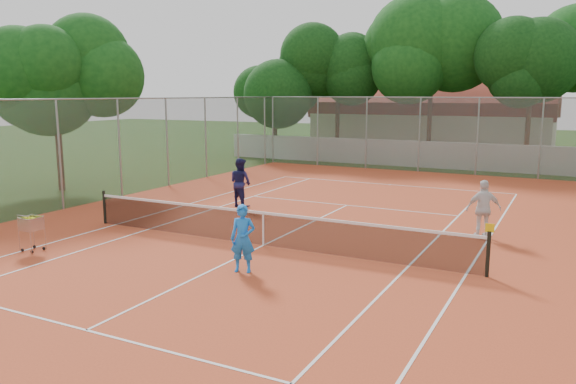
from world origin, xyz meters
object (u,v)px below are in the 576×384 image
at_px(player_near, 243,239).
at_px(ball_hopper, 32,233).
at_px(tennis_net, 263,228).
at_px(player_far_right, 484,209).
at_px(player_far_left, 240,182).
at_px(clubhouse, 433,121).

bearing_deg(player_near, ball_hopper, 172.24).
bearing_deg(tennis_net, player_far_right, 34.98).
height_order(tennis_net, player_far_left, player_far_left).
xyz_separation_m(player_near, player_far_right, (4.56, 5.94, 0.05)).
xyz_separation_m(player_near, player_far_left, (-4.20, 6.63, 0.10)).
bearing_deg(clubhouse, player_far_left, -93.43).
height_order(tennis_net, clubhouse, clubhouse).
bearing_deg(clubhouse, player_far_right, -73.93).
height_order(tennis_net, ball_hopper, ball_hopper).
bearing_deg(clubhouse, player_near, -85.01).
xyz_separation_m(tennis_net, player_far_right, (5.29, 3.70, 0.37)).
bearing_deg(tennis_net, player_far_left, 128.37).
bearing_deg(ball_hopper, player_near, 19.00).
relative_size(player_near, player_far_left, 0.89).
height_order(player_near, player_far_right, player_far_right).
relative_size(clubhouse, player_far_left, 9.00).
bearing_deg(player_far_left, clubhouse, -78.43).
bearing_deg(ball_hopper, clubhouse, 92.97).
xyz_separation_m(player_far_right, ball_hopper, (-10.50, -7.03, -0.34)).
bearing_deg(player_near, tennis_net, 89.83).
distance_m(tennis_net, clubhouse, 29.12).
relative_size(player_far_left, player_far_right, 1.06).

